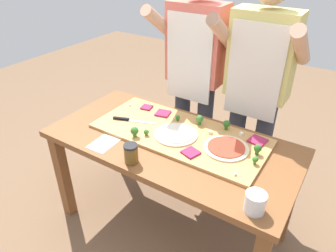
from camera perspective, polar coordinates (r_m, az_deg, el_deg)
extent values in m
plane|color=brown|center=(2.40, 0.46, -17.41)|extent=(8.00, 8.00, 0.00)
cube|color=brown|center=(2.36, -18.68, -8.70)|extent=(0.07, 0.07, 0.70)
cube|color=brown|center=(2.69, -8.64, -1.74)|extent=(0.07, 0.07, 0.70)
cube|color=brown|center=(2.21, 21.34, -12.58)|extent=(0.07, 0.07, 0.70)
cube|color=brown|center=(1.92, 0.55, -3.05)|extent=(1.54, 0.75, 0.04)
cube|color=tan|center=(1.95, 2.07, -1.36)|extent=(1.09, 0.49, 0.02)
cube|color=#B7BABF|center=(2.06, -4.83, 0.74)|extent=(0.18, 0.09, 0.00)
cube|color=black|center=(2.10, -8.68, 1.29)|extent=(0.11, 0.06, 0.02)
cylinder|color=beige|center=(1.92, 1.46, -1.53)|extent=(0.27, 0.27, 0.01)
cylinder|color=silver|center=(1.91, 1.46, -1.33)|extent=(0.22, 0.22, 0.01)
cylinder|color=beige|center=(1.83, 10.61, -4.00)|extent=(0.26, 0.26, 0.01)
cylinder|color=#BC3D28|center=(1.82, 10.63, -3.79)|extent=(0.22, 0.22, 0.01)
cube|color=#9E234C|center=(2.14, -0.95, 2.35)|extent=(0.11, 0.11, 0.01)
cube|color=#9E234C|center=(2.23, -3.94, 3.45)|extent=(0.08, 0.08, 0.01)
cube|color=#9E234C|center=(1.93, 16.12, -2.61)|extent=(0.11, 0.11, 0.01)
cube|color=#9E234C|center=(1.76, 4.19, -4.87)|extent=(0.11, 0.11, 0.01)
cylinder|color=#3F7220|center=(1.74, 15.63, -6.47)|extent=(0.01, 0.01, 0.02)
sphere|color=#38752D|center=(1.73, 15.72, -5.92)|extent=(0.03, 0.03, 0.03)
cylinder|color=#3F7220|center=(2.03, 5.79, 0.59)|extent=(0.02, 0.02, 0.03)
sphere|color=#38752D|center=(2.01, 5.83, 1.33)|extent=(0.05, 0.05, 0.05)
cylinder|color=#366618|center=(2.00, 10.62, -0.31)|extent=(0.02, 0.02, 0.03)
sphere|color=#2D6623|center=(1.98, 10.71, 0.42)|extent=(0.05, 0.05, 0.05)
cylinder|color=#3F7220|center=(2.06, 1.78, 1.16)|extent=(0.01, 0.01, 0.02)
sphere|color=#38752D|center=(2.06, 1.79, 1.60)|extent=(0.03, 0.03, 0.03)
cylinder|color=#3F7220|center=(1.91, -6.11, -1.62)|extent=(0.02, 0.02, 0.02)
sphere|color=#38752D|center=(1.89, -6.16, -0.86)|extent=(0.05, 0.05, 0.05)
cylinder|color=#3F7220|center=(1.92, -3.99, -1.54)|extent=(0.01, 0.01, 0.01)
sphere|color=#38752D|center=(1.91, -4.01, -1.09)|extent=(0.03, 0.03, 0.03)
cylinder|color=#366618|center=(1.82, 16.01, -4.68)|extent=(0.02, 0.02, 0.03)
sphere|color=#2D6623|center=(1.80, 16.14, -3.94)|extent=(0.04, 0.04, 0.04)
cube|color=white|center=(1.95, 7.76, -1.14)|extent=(0.02, 0.02, 0.02)
cube|color=white|center=(2.27, -7.06, 3.84)|extent=(0.01, 0.01, 0.01)
cube|color=white|center=(1.96, 13.29, -1.44)|extent=(0.02, 0.02, 0.02)
cube|color=white|center=(1.65, 12.25, -8.59)|extent=(0.02, 0.02, 0.01)
cylinder|color=white|center=(1.48, 15.70, -13.34)|extent=(0.10, 0.10, 0.10)
cylinder|color=white|center=(1.49, 15.59, -13.89)|extent=(0.09, 0.09, 0.05)
cylinder|color=brown|center=(1.71, -6.77, -5.22)|extent=(0.08, 0.08, 0.10)
cylinder|color=black|center=(1.68, -6.89, -3.67)|extent=(0.08, 0.08, 0.01)
cube|color=white|center=(1.91, -11.76, -3.16)|extent=(0.14, 0.18, 0.00)
cylinder|color=#333847|center=(2.58, 2.58, -0.43)|extent=(0.12, 0.12, 0.90)
cylinder|color=#333847|center=(2.50, 6.53, -1.74)|extent=(0.12, 0.12, 0.90)
cube|color=#DB6B5B|center=(2.23, 5.32, 14.84)|extent=(0.40, 0.20, 0.55)
cube|color=white|center=(2.17, 3.83, 12.10)|extent=(0.34, 0.01, 0.60)
cylinder|color=tan|center=(2.23, -1.28, 18.17)|extent=(0.08, 0.39, 0.31)
cylinder|color=tan|center=(2.02, 10.07, 16.31)|extent=(0.08, 0.39, 0.31)
cylinder|color=#333847|center=(2.42, 12.05, -3.54)|extent=(0.12, 0.12, 0.90)
cylinder|color=#333847|center=(2.37, 16.51, -4.98)|extent=(0.12, 0.12, 0.90)
cube|color=#D1C670|center=(2.07, 16.88, 12.33)|extent=(0.40, 0.20, 0.55)
cube|color=silver|center=(2.00, 15.54, 9.34)|extent=(0.34, 0.01, 0.60)
cylinder|color=tan|center=(2.02, 10.10, 16.30)|extent=(0.08, 0.39, 0.31)
cylinder|color=tan|center=(1.90, 23.20, 13.34)|extent=(0.08, 0.39, 0.31)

